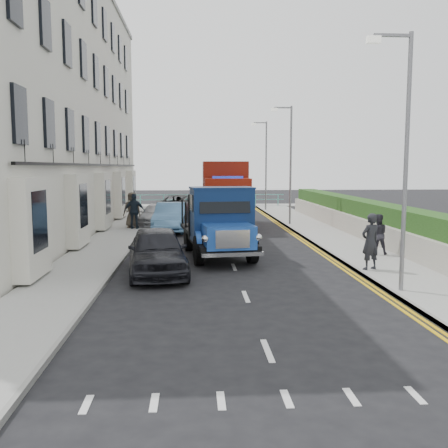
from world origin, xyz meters
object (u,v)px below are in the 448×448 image
at_px(pedestrian_east_near, 370,242).
at_px(lamp_near, 402,148).
at_px(parked_car_front, 157,251).
at_px(lamp_mid, 289,158).
at_px(red_lorry, 225,192).
at_px(lamp_far, 265,160).
at_px(bedford_lorry, 221,227).

bearing_deg(pedestrian_east_near, lamp_near, 61.47).
height_order(parked_car_front, pedestrian_east_near, pedestrian_east_near).
relative_size(lamp_mid, parked_car_front, 1.54).
bearing_deg(lamp_mid, red_lorry, 178.69).
bearing_deg(pedestrian_east_near, parked_car_front, -25.83).
xyz_separation_m(lamp_mid, lamp_far, (0.00, 10.00, 0.00)).
bearing_deg(lamp_mid, bedford_lorry, -113.49).
height_order(lamp_near, bedford_lorry, lamp_near).
xyz_separation_m(lamp_mid, parked_car_front, (-6.78, -13.00, -3.22)).
bearing_deg(bedford_lorry, pedestrian_east_near, -37.09).
bearing_deg(lamp_mid, lamp_far, 90.00).
bearing_deg(red_lorry, parked_car_front, -102.52).
bearing_deg(lamp_near, pedestrian_east_near, 85.40).
bearing_deg(lamp_far, pedestrian_east_near, -89.45).
distance_m(lamp_near, bedford_lorry, 7.66).
xyz_separation_m(lamp_near, red_lorry, (-3.76, 16.09, -1.98)).
relative_size(bedford_lorry, parked_car_front, 1.30).
xyz_separation_m(red_lorry, parked_car_front, (-3.02, -13.09, -1.25)).
bearing_deg(lamp_mid, lamp_near, -90.00).
distance_m(lamp_far, pedestrian_east_near, 23.42).
relative_size(lamp_near, lamp_far, 1.00).
bearing_deg(pedestrian_east_near, bedford_lorry, -53.81).
height_order(lamp_mid, red_lorry, lamp_mid).
bearing_deg(lamp_mid, pedestrian_east_near, -89.04).
relative_size(lamp_near, pedestrian_east_near, 3.74).
height_order(lamp_mid, pedestrian_east_near, lamp_mid).
bearing_deg(parked_car_front, lamp_near, -30.73).
xyz_separation_m(lamp_near, bedford_lorry, (-4.56, 5.51, -2.75)).
height_order(lamp_far, parked_car_front, lamp_far).
xyz_separation_m(bedford_lorry, parked_car_front, (-2.22, -2.51, -0.47)).
height_order(lamp_near, lamp_mid, same).
xyz_separation_m(lamp_near, lamp_mid, (0.00, 16.00, 0.00)).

